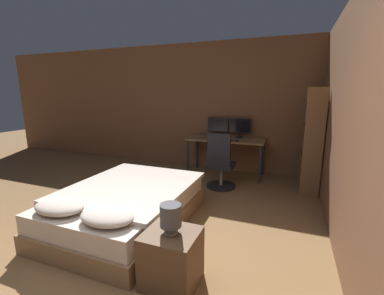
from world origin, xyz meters
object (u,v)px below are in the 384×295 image
(monitor_left, at_px, (218,126))
(keyboard, at_px, (223,140))
(computer_mouse, at_px, (237,141))
(bedside_lamp, at_px, (171,216))
(bookshelf, at_px, (313,136))
(nightstand, at_px, (171,258))
(office_chair, at_px, (221,167))
(bed, at_px, (126,206))
(monitor_right, at_px, (240,127))
(desk, at_px, (226,143))

(monitor_left, relative_size, keyboard, 1.23)
(monitor_left, distance_m, computer_mouse, 0.71)
(bedside_lamp, relative_size, monitor_left, 0.58)
(keyboard, xyz_separation_m, bookshelf, (1.55, -0.07, 0.19))
(monitor_left, distance_m, keyboard, 0.55)
(bedside_lamp, bearing_deg, bookshelf, 66.98)
(nightstand, bearing_deg, keyboard, 96.08)
(office_chair, bearing_deg, bookshelf, 18.81)
(bed, distance_m, monitor_right, 2.92)
(bed, bearing_deg, keyboard, 73.20)
(nightstand, bearing_deg, desk, 95.65)
(monitor_right, bearing_deg, keyboard, -117.19)
(bed, bearing_deg, monitor_left, 80.64)
(desk, relative_size, office_chair, 1.54)
(bedside_lamp, xyz_separation_m, office_chair, (-0.21, 2.41, -0.27))
(bedside_lamp, height_order, desk, desk)
(bedside_lamp, height_order, monitor_right, monitor_right)
(bed, distance_m, nightstand, 1.24)
(nightstand, bearing_deg, monitor_left, 99.10)
(desk, bearing_deg, keyboard, -90.00)
(nightstand, height_order, bedside_lamp, bedside_lamp)
(desk, xyz_separation_m, bookshelf, (1.55, -0.29, 0.29))
(monitor_right, distance_m, bookshelf, 1.42)
(nightstand, height_order, computer_mouse, computer_mouse)
(nightstand, height_order, office_chair, office_chair)
(bookshelf, bearing_deg, office_chair, -161.19)
(keyboard, xyz_separation_m, computer_mouse, (0.27, 0.00, 0.01))
(bedside_lamp, distance_m, bookshelf, 3.17)
(nightstand, distance_m, bedside_lamp, 0.40)
(monitor_right, bearing_deg, office_chair, -97.08)
(bed, distance_m, monitor_left, 2.82)
(office_chair, bearing_deg, monitor_left, 108.53)
(bed, height_order, monitor_left, monitor_left)
(nightstand, bearing_deg, bedside_lamp, -26.57)
(monitor_right, bearing_deg, nightstand, -88.59)
(monitor_left, bearing_deg, bookshelf, -16.17)
(desk, xyz_separation_m, computer_mouse, (0.27, -0.22, 0.11))
(computer_mouse, relative_size, bookshelf, 0.04)
(bedside_lamp, xyz_separation_m, bookshelf, (1.23, 2.90, 0.31))
(monitor_left, relative_size, monitor_right, 1.00)
(nightstand, xyz_separation_m, computer_mouse, (-0.05, 2.97, 0.53))
(office_chair, distance_m, bookshelf, 1.63)
(bedside_lamp, relative_size, desk, 0.17)
(bookshelf, bearing_deg, computer_mouse, 177.06)
(monitor_left, xyz_separation_m, computer_mouse, (0.50, -0.45, -0.21))
(desk, bearing_deg, monitor_left, 135.55)
(nightstand, height_order, keyboard, keyboard)
(bedside_lamp, distance_m, keyboard, 2.99)
(bedside_lamp, bearing_deg, office_chair, 94.97)
(computer_mouse, bearing_deg, monitor_left, 138.06)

